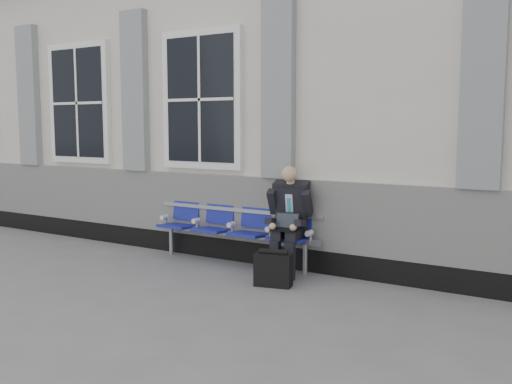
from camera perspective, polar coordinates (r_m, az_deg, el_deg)
The scene contains 5 objects.
ground at distance 7.55m, azimuth -14.14°, elevation -8.02°, with size 70.00×70.00×0.00m, color slate.
station_building at distance 10.05m, azimuth -0.16°, elevation 8.57°, with size 14.40×4.40×4.49m.
bench at distance 7.82m, azimuth -2.20°, elevation -3.18°, with size 2.60×0.47×0.91m.
businessman at distance 7.21m, azimuth 3.33°, elevation -2.40°, with size 0.59×0.79×1.39m.
briefcase at distance 6.77m, azimuth 1.73°, elevation -7.72°, with size 0.47×0.28×0.45m.
Camera 1 is at (5.26, -5.08, 1.89)m, focal length 40.00 mm.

